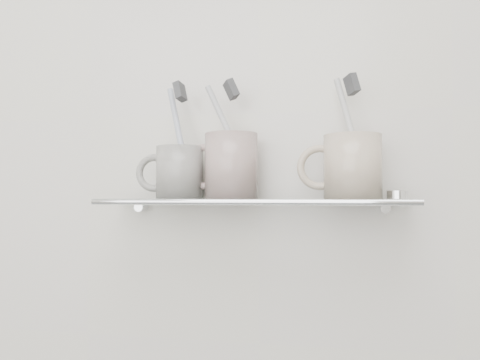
% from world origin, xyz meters
% --- Properties ---
extents(wall_back, '(2.50, 0.00, 2.50)m').
position_xyz_m(wall_back, '(0.00, 1.10, 1.25)').
color(wall_back, beige).
rests_on(wall_back, ground).
extents(shelf_glass, '(0.50, 0.12, 0.01)m').
position_xyz_m(shelf_glass, '(0.00, 1.04, 1.10)').
color(shelf_glass, silver).
rests_on(shelf_glass, wall_back).
extents(shelf_rail, '(0.50, 0.01, 0.01)m').
position_xyz_m(shelf_rail, '(0.00, 0.98, 1.10)').
color(shelf_rail, silver).
rests_on(shelf_rail, shelf_glass).
extents(bracket_left, '(0.02, 0.03, 0.02)m').
position_xyz_m(bracket_left, '(-0.21, 1.09, 1.09)').
color(bracket_left, silver).
rests_on(bracket_left, wall_back).
extents(bracket_right, '(0.02, 0.03, 0.02)m').
position_xyz_m(bracket_right, '(0.21, 1.09, 1.09)').
color(bracket_right, silver).
rests_on(bracket_right, wall_back).
extents(mug_left, '(0.08, 0.08, 0.09)m').
position_xyz_m(mug_left, '(-0.13, 1.04, 1.14)').
color(mug_left, silver).
rests_on(mug_left, shelf_glass).
extents(mug_left_handle, '(0.06, 0.01, 0.06)m').
position_xyz_m(mug_left_handle, '(-0.17, 1.04, 1.14)').
color(mug_left_handle, silver).
rests_on(mug_left_handle, mug_left).
extents(toothbrush_left, '(0.06, 0.05, 0.18)m').
position_xyz_m(toothbrush_left, '(-0.13, 1.04, 1.20)').
color(toothbrush_left, '#96A1B7').
rests_on(toothbrush_left, mug_left).
extents(bristles_left, '(0.02, 0.03, 0.04)m').
position_xyz_m(bristles_left, '(-0.13, 1.04, 1.28)').
color(bristles_left, '#37383B').
rests_on(bristles_left, toothbrush_left).
extents(mug_center, '(0.09, 0.09, 0.11)m').
position_xyz_m(mug_center, '(-0.04, 1.04, 1.15)').
color(mug_center, silver).
rests_on(mug_center, shelf_glass).
extents(mug_center_handle, '(0.08, 0.01, 0.08)m').
position_xyz_m(mug_center_handle, '(-0.09, 1.04, 1.15)').
color(mug_center_handle, silver).
rests_on(mug_center_handle, mug_center).
extents(toothbrush_center, '(0.09, 0.02, 0.18)m').
position_xyz_m(toothbrush_center, '(-0.04, 1.04, 1.20)').
color(toothbrush_center, '#ADADAD').
rests_on(toothbrush_center, mug_center).
extents(bristles_center, '(0.03, 0.03, 0.04)m').
position_xyz_m(bristles_center, '(-0.04, 1.04, 1.28)').
color(bristles_center, '#37383B').
rests_on(bristles_center, toothbrush_center).
extents(mug_right, '(0.11, 0.11, 0.10)m').
position_xyz_m(mug_right, '(0.16, 1.04, 1.15)').
color(mug_right, beige).
rests_on(mug_right, shelf_glass).
extents(mug_right_handle, '(0.07, 0.01, 0.07)m').
position_xyz_m(mug_right_handle, '(0.11, 1.04, 1.15)').
color(mug_right_handle, beige).
rests_on(mug_right_handle, mug_right).
extents(toothbrush_right, '(0.06, 0.03, 0.19)m').
position_xyz_m(toothbrush_right, '(0.16, 1.04, 1.20)').
color(toothbrush_right, '#B8B4AC').
rests_on(toothbrush_right, mug_right).
extents(bristles_right, '(0.03, 0.03, 0.04)m').
position_xyz_m(bristles_right, '(0.16, 1.04, 1.28)').
color(bristles_right, '#37383B').
rests_on(bristles_right, toothbrush_right).
extents(chrome_cap, '(0.03, 0.03, 0.01)m').
position_xyz_m(chrome_cap, '(0.22, 1.04, 1.11)').
color(chrome_cap, silver).
rests_on(chrome_cap, shelf_glass).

